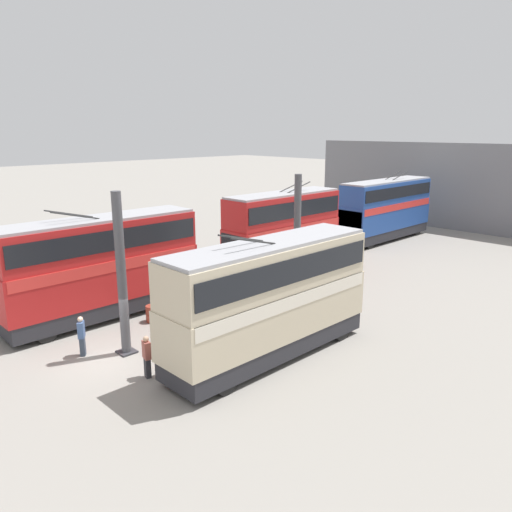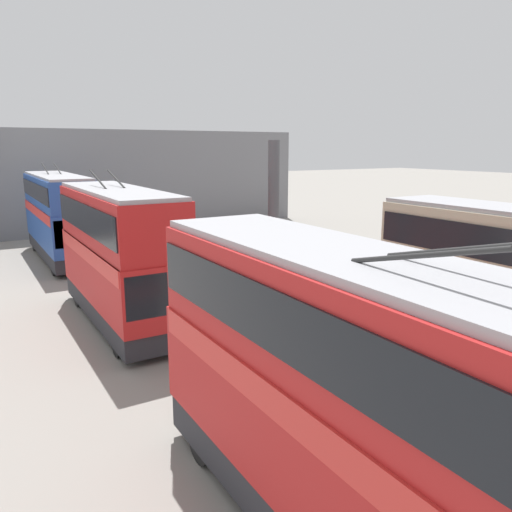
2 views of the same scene
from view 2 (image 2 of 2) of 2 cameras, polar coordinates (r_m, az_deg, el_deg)
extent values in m
cube|color=slate|center=(41.85, -17.52, 8.07)|extent=(0.50, 36.00, 8.16)
cylinder|color=#4C4C51|center=(18.09, 1.98, 1.93)|extent=(0.40, 0.40, 7.02)
cube|color=#333338|center=(19.02, 1.90, -8.40)|extent=(0.73, 0.73, 0.08)
cylinder|color=black|center=(20.17, 20.97, -6.69)|extent=(0.96, 0.30, 0.96)
cylinder|color=black|center=(18.63, 16.90, -7.96)|extent=(0.96, 0.30, 0.96)
cube|color=black|center=(19.75, 16.43, -1.47)|extent=(0.12, 2.30, 1.28)
cylinder|color=black|center=(12.53, 3.09, -17.65)|extent=(1.02, 0.30, 1.02)
cylinder|color=black|center=(11.66, -6.10, -20.22)|extent=(1.02, 0.30, 1.02)
cube|color=red|center=(8.66, 11.50, -20.26)|extent=(10.16, 2.50, 2.16)
cube|color=red|center=(8.26, 11.74, -15.55)|extent=(9.86, 2.54, 0.55)
cube|color=red|center=(7.78, 12.13, -7.73)|extent=(10.06, 2.43, 1.84)
cube|color=black|center=(7.74, 12.16, -7.09)|extent=(9.76, 2.51, 1.01)
cube|color=#9E9EA3|center=(7.50, 12.47, -0.60)|extent=(9.96, 2.25, 0.14)
cube|color=black|center=(12.31, -4.45, -8.72)|extent=(0.12, 2.30, 1.38)
cylinder|color=#282828|center=(6.85, 22.01, 0.66)|extent=(2.35, 0.07, 0.65)
cylinder|color=#282828|center=(6.32, 18.13, 0.02)|extent=(2.35, 0.07, 0.65)
cylinder|color=black|center=(17.87, -8.84, -8.46)|extent=(0.95, 0.30, 0.95)
cylinder|color=black|center=(17.26, -15.40, -9.53)|extent=(0.95, 0.30, 0.95)
cylinder|color=black|center=(23.50, -14.56, -3.63)|extent=(0.95, 0.30, 0.95)
cylinder|color=black|center=(23.04, -19.58, -4.27)|extent=(0.95, 0.30, 0.95)
cube|color=#28282D|center=(20.39, -15.02, -5.60)|extent=(9.04, 2.45, 0.76)
cube|color=red|center=(20.00, -15.25, -1.60)|extent=(9.23, 2.50, 2.16)
cube|color=red|center=(19.83, -15.38, 0.66)|extent=(8.95, 2.54, 0.55)
cube|color=red|center=(19.63, -15.59, 4.22)|extent=(9.14, 2.43, 1.94)
cube|color=black|center=(19.61, -15.60, 4.50)|extent=(8.86, 2.51, 1.07)
cube|color=#9E9EA3|center=(19.52, -15.76, 7.23)|extent=(9.04, 2.25, 0.14)
cube|color=black|center=(15.74, -10.78, -4.31)|extent=(0.12, 2.30, 1.38)
cylinder|color=#282828|center=(20.69, -15.73, 8.50)|extent=(2.35, 0.07, 0.65)
cylinder|color=#282828|center=(20.52, -17.63, 8.36)|extent=(2.35, 0.07, 0.65)
cylinder|color=black|center=(29.28, -17.97, -0.62)|extent=(1.04, 0.30, 1.04)
cylinder|color=black|center=(28.92, -22.02, -1.08)|extent=(1.04, 0.30, 1.04)
cylinder|color=black|center=(36.68, -20.68, 1.70)|extent=(1.04, 0.30, 1.04)
cylinder|color=black|center=(36.39, -23.93, 1.36)|extent=(1.04, 0.30, 1.04)
cube|color=#28282D|center=(32.85, -21.32, 0.78)|extent=(10.46, 2.45, 0.78)
cube|color=#234793|center=(32.60, -21.53, 3.39)|extent=(10.67, 2.50, 2.25)
cube|color=red|center=(32.50, -21.65, 4.87)|extent=(10.35, 2.54, 0.55)
cube|color=#234793|center=(32.39, -21.81, 6.87)|extent=(10.57, 2.43, 1.73)
cube|color=black|center=(32.38, -21.82, 7.03)|extent=(10.25, 2.51, 0.95)
cube|color=#9E9EA3|center=(32.32, -21.94, 8.52)|extent=(10.46, 2.25, 0.14)
cube|color=black|center=(27.43, -19.73, 2.47)|extent=(0.12, 2.30, 1.44)
cylinder|color=#282828|center=(33.68, -21.76, 9.27)|extent=(2.35, 0.07, 0.65)
cylinder|color=#282828|center=(33.58, -22.95, 9.17)|extent=(2.35, 0.07, 0.65)
cube|color=#473D33|center=(16.27, 12.66, -10.97)|extent=(0.30, 0.36, 0.83)
cube|color=#934C42|center=(15.99, 12.79, -8.43)|extent=(0.39, 0.48, 0.72)
sphere|color=#A37A5B|center=(15.83, 12.87, -6.81)|extent=(0.23, 0.23, 0.23)
cylinder|color=#933828|center=(11.75, 15.09, -20.83)|extent=(0.63, 0.63, 0.84)
cylinder|color=#933828|center=(11.75, 15.09, -20.83)|extent=(0.66, 0.66, 0.04)
camera|label=1|loc=(28.56, 72.99, 9.11)|focal=35.00mm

